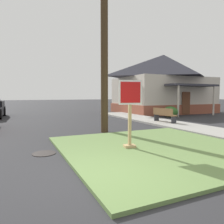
# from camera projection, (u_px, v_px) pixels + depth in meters

# --- Properties ---
(ground_plane) EXTENTS (160.00, 160.00, 0.00)m
(ground_plane) POSITION_uv_depth(u_px,v_px,m) (104.00, 179.00, 4.45)
(ground_plane) COLOR #2B2B2D
(grass_corner_patch) EXTENTS (5.97, 6.00, 0.08)m
(grass_corner_patch) POSITION_uv_depth(u_px,v_px,m) (156.00, 148.00, 6.94)
(grass_corner_patch) COLOR #668447
(grass_corner_patch) RESTS_ON ground
(sidewalk_strip) EXTENTS (2.20, 17.02, 0.12)m
(sidewalk_strip) POSITION_uv_depth(u_px,v_px,m) (171.00, 124.00, 12.54)
(sidewalk_strip) COLOR #9E9B93
(sidewalk_strip) RESTS_ON ground
(stop_sign) EXTENTS (0.76, 0.34, 2.15)m
(stop_sign) POSITION_uv_depth(u_px,v_px,m) (130.00, 115.00, 6.73)
(stop_sign) COLOR tan
(stop_sign) RESTS_ON grass_corner_patch
(manhole_cover) EXTENTS (0.70, 0.70, 0.02)m
(manhole_cover) POSITION_uv_depth(u_px,v_px,m) (44.00, 153.00, 6.36)
(manhole_cover) COLOR black
(manhole_cover) RESTS_ON ground
(street_bench) EXTENTS (0.54, 1.68, 0.85)m
(street_bench) POSITION_uv_depth(u_px,v_px,m) (164.00, 114.00, 12.93)
(street_bench) COLOR brown
(street_bench) RESTS_ON sidewalk_strip
(utility_pole) EXTENTS (1.36, 0.34, 8.96)m
(utility_pole) POSITION_uv_depth(u_px,v_px,m) (104.00, 33.00, 9.70)
(utility_pole) COLOR #42301E
(utility_pole) RESTS_ON ground
(corner_house) EXTENTS (9.37, 8.05, 5.86)m
(corner_house) POSITION_uv_depth(u_px,v_px,m) (163.00, 83.00, 21.75)
(corner_house) COLOR brown
(corner_house) RESTS_ON ground
(shrub_near_porch) EXTENTS (1.18, 1.18, 0.87)m
(shrub_near_porch) POSITION_uv_depth(u_px,v_px,m) (170.00, 112.00, 16.95)
(shrub_near_porch) COLOR #356528
(shrub_near_porch) RESTS_ON ground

